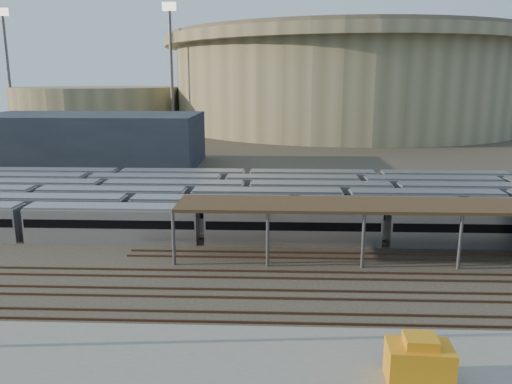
{
  "coord_description": "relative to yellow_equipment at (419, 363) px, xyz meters",
  "views": [
    {
      "loc": [
        1.21,
        -41.65,
        16.68
      ],
      "look_at": [
        -0.9,
        12.0,
        4.49
      ],
      "focal_mm": 35.0,
      "sensor_mm": 36.0,
      "label": 1
    }
  ],
  "objects": [
    {
      "name": "ground",
      "position": [
        -9.25,
        16.5,
        -1.3
      ],
      "size": [
        420.0,
        420.0,
        0.0
      ],
      "primitive_type": "plane",
      "color": "#383026",
      "rests_on": "ground"
    },
    {
      "name": "secondary_arena",
      "position": [
        -69.25,
        146.5,
        5.7
      ],
      "size": [
        56.0,
        56.0,
        14.0
      ],
      "primitive_type": "cylinder",
      "color": "gray",
      "rests_on": "ground"
    },
    {
      "name": "floodlight_0",
      "position": [
        -39.25,
        126.5,
        19.35
      ],
      "size": [
        4.0,
        1.0,
        38.4
      ],
      "color": "#535257",
      "rests_on": "ground"
    },
    {
      "name": "stadium",
      "position": [
        15.75,
        156.5,
        15.17
      ],
      "size": [
        124.0,
        124.0,
        32.5
      ],
      "color": "gray",
      "rests_on": "ground"
    },
    {
      "name": "apron",
      "position": [
        -14.25,
        1.5,
        -1.2
      ],
      "size": [
        50.0,
        9.0,
        0.2
      ],
      "primitive_type": "cube",
      "color": "gray",
      "rests_on": "ground"
    },
    {
      "name": "empty_tracks",
      "position": [
        -9.25,
        11.5,
        -1.21
      ],
      "size": [
        170.0,
        9.62,
        0.18
      ],
      "color": "#4C3323",
      "rests_on": "ground"
    },
    {
      "name": "floodlight_3",
      "position": [
        -19.25,
        176.5,
        19.35
      ],
      "size": [
        4.0,
        1.0,
        38.4
      ],
      "color": "#535257",
      "rests_on": "ground"
    },
    {
      "name": "yellow_equipment",
      "position": [
        0.0,
        0.0,
        0.0
      ],
      "size": [
        3.64,
        2.39,
        2.2
      ],
      "primitive_type": "cube",
      "rotation": [
        0.0,
        0.0,
        -0.06
      ],
      "color": "orange",
      "rests_on": "apron"
    },
    {
      "name": "floodlight_1",
      "position": [
        -94.25,
        136.5,
        19.35
      ],
      "size": [
        4.0,
        1.0,
        38.4
      ],
      "color": "#535257",
      "rests_on": "ground"
    },
    {
      "name": "inspection_shed",
      "position": [
        12.75,
        20.5,
        3.68
      ],
      "size": [
        60.3,
        6.0,
        5.3
      ],
      "color": "#535257",
      "rests_on": "ground"
    },
    {
      "name": "subway_trains",
      "position": [
        -10.0,
        35.0,
        0.5
      ],
      "size": [
        128.02,
        23.9,
        3.6
      ],
      "color": "silver",
      "rests_on": "ground"
    },
    {
      "name": "service_building",
      "position": [
        -44.25,
        71.5,
        3.7
      ],
      "size": [
        42.0,
        20.0,
        10.0
      ],
      "primitive_type": "cube",
      "color": "#1E232D",
      "rests_on": "ground"
    }
  ]
}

